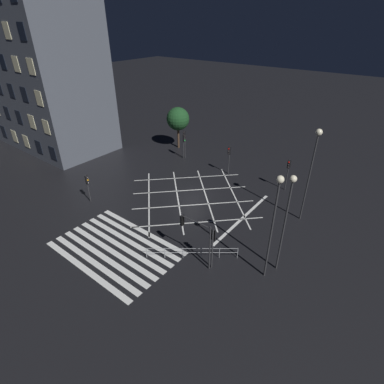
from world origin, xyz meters
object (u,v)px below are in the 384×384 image
at_px(traffic_light_se_main, 194,231).
at_px(street_lamp_west, 275,209).
at_px(traffic_light_nw_cross, 184,139).
at_px(traffic_light_se_cross, 213,241).
at_px(traffic_light_nw_main, 184,142).
at_px(traffic_light_median_north, 229,155).
at_px(street_lamp_east, 314,154).
at_px(traffic_light_ne_cross, 288,169).
at_px(street_tree_near, 178,119).
at_px(traffic_light_sw_main, 88,183).
at_px(street_lamp_far, 288,207).

xyz_separation_m(traffic_light_se_main, street_lamp_west, (5.33, 2.07, 3.13)).
height_order(traffic_light_nw_cross, street_lamp_west, street_lamp_west).
bearing_deg(street_lamp_west, traffic_light_se_cross, -155.30).
xyz_separation_m(traffic_light_nw_cross, traffic_light_se_main, (13.66, -15.68, 0.21)).
bearing_deg(traffic_light_se_main, traffic_light_nw_main, -48.71).
relative_size(traffic_light_se_main, traffic_light_median_north, 1.13).
xyz_separation_m(traffic_light_se_cross, traffic_light_nw_main, (-15.26, 15.22, -0.13)).
bearing_deg(street_lamp_east, traffic_light_ne_cross, 127.90).
bearing_deg(traffic_light_ne_cross, street_lamp_west, 16.68).
xyz_separation_m(traffic_light_nw_cross, street_lamp_east, (18.42, -4.45, 4.08)).
xyz_separation_m(traffic_light_se_cross, street_tree_near, (-18.61, 17.99, 1.78)).
bearing_deg(traffic_light_nw_main, traffic_light_se_cross, -44.93).
bearing_deg(traffic_light_ne_cross, traffic_light_nw_cross, -89.68).
height_order(traffic_light_nw_main, traffic_light_median_north, traffic_light_median_north).
bearing_deg(traffic_light_nw_cross, traffic_light_ne_cross, 90.32).
bearing_deg(traffic_light_nw_cross, traffic_light_median_north, 86.81).
xyz_separation_m(traffic_light_sw_main, street_tree_near, (-2.63, 17.96, 2.15)).
relative_size(traffic_light_nw_main, traffic_light_ne_cross, 0.94).
relative_size(traffic_light_se_cross, traffic_light_ne_cross, 0.99).
bearing_deg(traffic_light_nw_cross, street_tree_near, -128.32).
bearing_deg(traffic_light_nw_cross, street_lamp_east, 76.41).
xyz_separation_m(traffic_light_se_main, traffic_light_median_north, (-6.21, 15.26, -0.45)).
bearing_deg(traffic_light_sw_main, traffic_light_se_cross, -0.12).
height_order(traffic_light_sw_main, street_lamp_far, street_lamp_far).
bearing_deg(traffic_light_nw_main, street_lamp_far, -32.18).
bearing_deg(street_lamp_far, traffic_light_nw_cross, 147.57).
height_order(traffic_light_ne_cross, traffic_light_se_main, traffic_light_se_main).
xyz_separation_m(traffic_light_nw_main, traffic_light_ne_cross, (14.90, 0.19, 0.17)).
distance_m(traffic_light_se_cross, traffic_light_sw_main, 15.99).
bearing_deg(traffic_light_median_north, traffic_light_se_main, 22.15).
xyz_separation_m(traffic_light_median_north, street_lamp_west, (11.54, -13.20, 3.58)).
height_order(traffic_light_se_cross, traffic_light_se_main, traffic_light_se_main).
bearing_deg(traffic_light_ne_cross, traffic_light_se_main, -4.43).
relative_size(traffic_light_nw_main, street_tree_near, 0.58).
height_order(traffic_light_nw_main, street_lamp_east, street_lamp_east).
bearing_deg(traffic_light_se_cross, traffic_light_se_main, 102.33).
bearing_deg(street_lamp_far, street_tree_near, 146.65).
relative_size(traffic_light_sw_main, street_lamp_west, 0.37).
bearing_deg(street_lamp_west, street_lamp_far, 71.82).
bearing_deg(traffic_light_nw_main, traffic_light_nw_cross, 84.64).
relative_size(traffic_light_ne_cross, street_tree_near, 0.61).
distance_m(traffic_light_ne_cross, street_lamp_east, 7.15).
relative_size(traffic_light_nw_cross, traffic_light_sw_main, 1.25).
height_order(traffic_light_nw_cross, street_tree_near, street_tree_near).
distance_m(traffic_light_nw_cross, traffic_light_nw_main, 0.35).
relative_size(traffic_light_nw_main, traffic_light_se_main, 0.85).
bearing_deg(street_tree_near, traffic_light_sw_main, -81.68).
xyz_separation_m(traffic_light_nw_cross, street_lamp_far, (19.41, -12.33, 2.98)).
distance_m(traffic_light_nw_cross, street_lamp_far, 23.19).
relative_size(traffic_light_nw_cross, traffic_light_se_main, 0.97).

